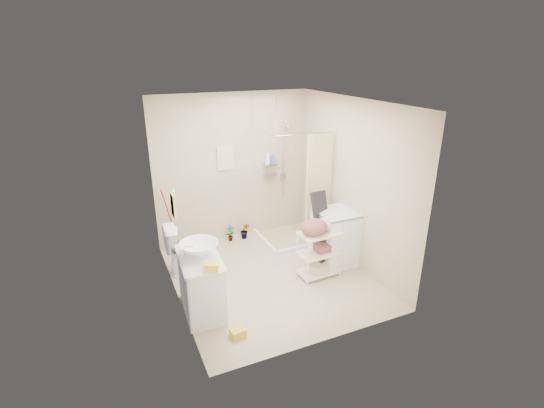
{
  "coord_description": "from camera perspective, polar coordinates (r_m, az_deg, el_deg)",
  "views": [
    {
      "loc": [
        -2.1,
        -4.8,
        3.2
      ],
      "look_at": [
        0.15,
        0.25,
        1.07
      ],
      "focal_mm": 26.0,
      "sensor_mm": 36.0,
      "label": 1
    }
  ],
  "objects": [
    {
      "name": "potted_plant_a",
      "position": [
        7.17,
        -6.07,
        -4.24
      ],
      "size": [
        0.17,
        0.12,
        0.3
      ],
      "primitive_type": "imported",
      "rotation": [
        0.0,
        0.0,
        -0.1
      ],
      "color": "#985427",
      "rests_on": "ground"
    },
    {
      "name": "hanging_towel",
      "position": [
        6.89,
        -6.81,
        6.63
      ],
      "size": [
        0.28,
        0.03,
        0.42
      ],
      "primitive_type": "cube",
      "color": "beige",
      "rests_on": "wall_back"
    },
    {
      "name": "counter_basket",
      "position": [
        4.76,
        -8.77,
        -8.93
      ],
      "size": [
        0.21,
        0.19,
        0.09
      ],
      "primitive_type": "cube",
      "rotation": [
        0.0,
        0.0,
        -0.43
      ],
      "color": "yellow",
      "rests_on": "vanity"
    },
    {
      "name": "mop",
      "position": [
        6.86,
        -14.78,
        -2.21
      ],
      "size": [
        0.14,
        0.14,
        1.14
      ],
      "primitive_type": null,
      "rotation": [
        0.0,
        0.0,
        -0.38
      ],
      "color": "#B60C16",
      "rests_on": "ground"
    },
    {
      "name": "wall_right",
      "position": [
        6.24,
        11.54,
        2.9
      ],
      "size": [
        0.04,
        3.2,
        2.6
      ],
      "primitive_type": "cube",
      "color": "#C5B698",
      "rests_on": "ground"
    },
    {
      "name": "toilet",
      "position": [
        6.21,
        -11.59,
        -6.23
      ],
      "size": [
        0.8,
        0.48,
        0.8
      ],
      "primitive_type": "imported",
      "rotation": [
        0.0,
        0.0,
        1.52
      ],
      "color": "white",
      "rests_on": "ground"
    },
    {
      "name": "wall_back",
      "position": [
        7.0,
        -5.61,
        5.22
      ],
      "size": [
        2.8,
        0.04,
        2.6
      ],
      "primitive_type": "cube",
      "color": "#C5B698",
      "rests_on": "ground"
    },
    {
      "name": "ceiling",
      "position": [
        5.28,
        -0.37,
        14.54
      ],
      "size": [
        2.8,
        3.2,
        0.04
      ],
      "primitive_type": "cube",
      "color": "silver",
      "rests_on": "ground"
    },
    {
      "name": "tp_holder",
      "position": [
        5.5,
        -13.71,
        -6.38
      ],
      "size": [
        0.08,
        0.12,
        0.14
      ],
      "primitive_type": null,
      "color": "white",
      "rests_on": "wall_left"
    },
    {
      "name": "shampoo_bottle_a",
      "position": [
        7.11,
        -0.63,
        6.77
      ],
      "size": [
        0.1,
        0.1,
        0.25
      ],
      "primitive_type": "imported",
      "rotation": [
        0.0,
        0.0,
        0.03
      ],
      "color": "silver",
      "rests_on": "shower"
    },
    {
      "name": "washing_machine",
      "position": [
        6.39,
        9.23,
        -4.77
      ],
      "size": [
        0.61,
        0.63,
        0.89
      ],
      "primitive_type": "cube",
      "rotation": [
        0.0,
        0.0,
        -0.0
      ],
      "color": "silver",
      "rests_on": "ground"
    },
    {
      "name": "wall_left",
      "position": [
        5.21,
        -14.58,
        -1.02
      ],
      "size": [
        0.04,
        3.2,
        2.6
      ],
      "primitive_type": "cube",
      "color": "#C5B698",
      "rests_on": "ground"
    },
    {
      "name": "potted_plant_b",
      "position": [
        7.24,
        -3.94,
        -3.85
      ],
      "size": [
        0.21,
        0.19,
        0.31
      ],
      "primitive_type": "imported",
      "rotation": [
        0.0,
        0.0,
        -0.39
      ],
      "color": "brown",
      "rests_on": "ground"
    },
    {
      "name": "ironing_board",
      "position": [
        6.2,
        7.37,
        -3.64
      ],
      "size": [
        0.37,
        0.24,
        1.25
      ],
      "primitive_type": null,
      "rotation": [
        0.0,
        0.0,
        0.42
      ],
      "color": "black",
      "rests_on": "ground"
    },
    {
      "name": "vanity",
      "position": [
        5.28,
        -10.21,
        -11.39
      ],
      "size": [
        0.56,
        0.93,
        0.79
      ],
      "primitive_type": "cube",
      "rotation": [
        0.0,
        0.0,
        -0.06
      ],
      "color": "silver",
      "rests_on": "ground"
    },
    {
      "name": "shower",
      "position": [
        6.9,
        2.64,
        2.89
      ],
      "size": [
        1.1,
        1.1,
        2.1
      ],
      "primitive_type": null,
      "color": "silver",
      "rests_on": "ground"
    },
    {
      "name": "shampoo_bottle_b",
      "position": [
        7.14,
        0.18,
        6.57
      ],
      "size": [
        0.09,
        0.09,
        0.18
      ],
      "primitive_type": "imported",
      "rotation": [
        0.0,
        0.0,
        0.11
      ],
      "color": "#4862AA",
      "rests_on": "shower"
    },
    {
      "name": "sink",
      "position": [
        5.11,
        -10.53,
        -6.36
      ],
      "size": [
        0.55,
        0.55,
        0.17
      ],
      "primitive_type": "imported",
      "rotation": [
        0.0,
        0.0,
        0.1
      ],
      "color": "white",
      "rests_on": "vanity"
    },
    {
      "name": "floor_basket",
      "position": [
        4.99,
        -4.96,
        -17.88
      ],
      "size": [
        0.28,
        0.23,
        0.14
      ],
      "primitive_type": "cube",
      "rotation": [
        0.0,
        0.0,
        0.11
      ],
      "color": "yellow",
      "rests_on": "ground"
    },
    {
      "name": "wall_front",
      "position": [
        4.28,
        8.34,
        -5.55
      ],
      "size": [
        2.8,
        0.04,
        2.6
      ],
      "primitive_type": "cube",
      "color": "#C5B698",
      "rests_on": "ground"
    },
    {
      "name": "floor",
      "position": [
        6.14,
        -0.31,
        -10.33
      ],
      "size": [
        3.2,
        3.2,
        0.0
      ],
      "primitive_type": "plane",
      "color": "#C1B490",
      "rests_on": "ground"
    },
    {
      "name": "laundry_rack",
      "position": [
        6.01,
        6.84,
        -6.56
      ],
      "size": [
        0.64,
        0.4,
        0.86
      ],
      "primitive_type": null,
      "rotation": [
        0.0,
        0.0,
        0.05
      ],
      "color": "white",
      "rests_on": "ground"
    },
    {
      "name": "towel_ring",
      "position": [
        4.97,
        -14.12,
        0.04
      ],
      "size": [
        0.04,
        0.22,
        0.34
      ],
      "primitive_type": null,
      "color": "#F7E48F",
      "rests_on": "wall_left"
    }
  ]
}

